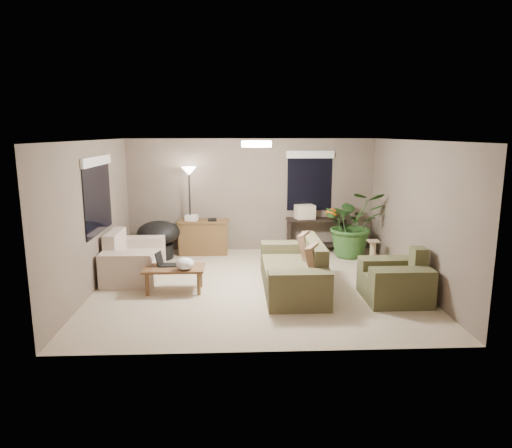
{
  "coord_description": "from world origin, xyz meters",
  "views": [
    {
      "loc": [
        -0.34,
        -7.63,
        2.62
      ],
      "look_at": [
        0.0,
        0.2,
        1.05
      ],
      "focal_mm": 32.0,
      "sensor_mm": 36.0,
      "label": 1
    }
  ],
  "objects_px": {
    "loveseat": "(133,260)",
    "cat_scratching_post": "(373,254)",
    "coffee_table": "(174,271)",
    "papasan_chair": "(159,237)",
    "houseplant": "(352,231)",
    "armchair": "(396,282)",
    "floor_lamp": "(189,182)",
    "desk": "(204,237)",
    "console_table": "(315,232)",
    "main_sofa": "(295,272)"
  },
  "relations": [
    {
      "from": "houseplant",
      "to": "floor_lamp",
      "type": "bearing_deg",
      "value": 174.55
    },
    {
      "from": "console_table",
      "to": "houseplant",
      "type": "bearing_deg",
      "value": -32.35
    },
    {
      "from": "floor_lamp",
      "to": "armchair",
      "type": "bearing_deg",
      "value": -40.03
    },
    {
      "from": "loveseat",
      "to": "console_table",
      "type": "relative_size",
      "value": 1.23
    },
    {
      "from": "coffee_table",
      "to": "loveseat",
      "type": "bearing_deg",
      "value": 135.23
    },
    {
      "from": "main_sofa",
      "to": "cat_scratching_post",
      "type": "height_order",
      "value": "main_sofa"
    },
    {
      "from": "houseplant",
      "to": "cat_scratching_post",
      "type": "height_order",
      "value": "houseplant"
    },
    {
      "from": "armchair",
      "to": "houseplant",
      "type": "relative_size",
      "value": 0.7
    },
    {
      "from": "loveseat",
      "to": "houseplant",
      "type": "height_order",
      "value": "houseplant"
    },
    {
      "from": "desk",
      "to": "papasan_chair",
      "type": "bearing_deg",
      "value": -160.56
    },
    {
      "from": "console_table",
      "to": "coffee_table",
      "type": "bearing_deg",
      "value": -137.95
    },
    {
      "from": "papasan_chair",
      "to": "desk",
      "type": "bearing_deg",
      "value": 19.44
    },
    {
      "from": "console_table",
      "to": "armchair",
      "type": "bearing_deg",
      "value": -76.24
    },
    {
      "from": "armchair",
      "to": "desk",
      "type": "distance_m",
      "value": 4.41
    },
    {
      "from": "armchair",
      "to": "coffee_table",
      "type": "height_order",
      "value": "armchair"
    },
    {
      "from": "loveseat",
      "to": "papasan_chair",
      "type": "relative_size",
      "value": 1.34
    },
    {
      "from": "desk",
      "to": "floor_lamp",
      "type": "height_order",
      "value": "floor_lamp"
    },
    {
      "from": "papasan_chair",
      "to": "main_sofa",
      "type": "bearing_deg",
      "value": -38.44
    },
    {
      "from": "loveseat",
      "to": "coffee_table",
      "type": "height_order",
      "value": "loveseat"
    },
    {
      "from": "armchair",
      "to": "papasan_chair",
      "type": "relative_size",
      "value": 0.84
    },
    {
      "from": "floor_lamp",
      "to": "coffee_table",
      "type": "bearing_deg",
      "value": -90.99
    },
    {
      "from": "floor_lamp",
      "to": "loveseat",
      "type": "bearing_deg",
      "value": -121.07
    },
    {
      "from": "desk",
      "to": "console_table",
      "type": "relative_size",
      "value": 0.85
    },
    {
      "from": "houseplant",
      "to": "desk",
      "type": "bearing_deg",
      "value": 173.76
    },
    {
      "from": "armchair",
      "to": "cat_scratching_post",
      "type": "relative_size",
      "value": 2.0
    },
    {
      "from": "main_sofa",
      "to": "coffee_table",
      "type": "height_order",
      "value": "main_sofa"
    },
    {
      "from": "armchair",
      "to": "houseplant",
      "type": "xyz_separation_m",
      "value": [
        -0.04,
        2.63,
        0.26
      ]
    },
    {
      "from": "cat_scratching_post",
      "to": "armchair",
      "type": "bearing_deg",
      "value": -96.51
    },
    {
      "from": "desk",
      "to": "papasan_chair",
      "type": "height_order",
      "value": "papasan_chair"
    },
    {
      "from": "armchair",
      "to": "floor_lamp",
      "type": "xyz_separation_m",
      "value": [
        -3.53,
        2.96,
        1.3
      ]
    },
    {
      "from": "coffee_table",
      "to": "floor_lamp",
      "type": "distance_m",
      "value": 2.71
    },
    {
      "from": "houseplant",
      "to": "cat_scratching_post",
      "type": "relative_size",
      "value": 2.87
    },
    {
      "from": "coffee_table",
      "to": "papasan_chair",
      "type": "bearing_deg",
      "value": 105.92
    },
    {
      "from": "main_sofa",
      "to": "floor_lamp",
      "type": "height_order",
      "value": "floor_lamp"
    },
    {
      "from": "loveseat",
      "to": "cat_scratching_post",
      "type": "relative_size",
      "value": 3.2
    },
    {
      "from": "main_sofa",
      "to": "console_table",
      "type": "distance_m",
      "value": 2.64
    },
    {
      "from": "armchair",
      "to": "papasan_chair",
      "type": "distance_m",
      "value": 4.95
    },
    {
      "from": "armchair",
      "to": "houseplant",
      "type": "distance_m",
      "value": 2.64
    },
    {
      "from": "armchair",
      "to": "loveseat",
      "type": "bearing_deg",
      "value": 162.26
    },
    {
      "from": "desk",
      "to": "console_table",
      "type": "height_order",
      "value": "same"
    },
    {
      "from": "main_sofa",
      "to": "cat_scratching_post",
      "type": "relative_size",
      "value": 4.4
    },
    {
      "from": "floor_lamp",
      "to": "desk",
      "type": "bearing_deg",
      "value": 3.68
    },
    {
      "from": "desk",
      "to": "coffee_table",
      "type": "bearing_deg",
      "value": -97.5
    },
    {
      "from": "console_table",
      "to": "papasan_chair",
      "type": "relative_size",
      "value": 1.09
    },
    {
      "from": "floor_lamp",
      "to": "houseplant",
      "type": "bearing_deg",
      "value": -5.45
    },
    {
      "from": "console_table",
      "to": "houseplant",
      "type": "height_order",
      "value": "houseplant"
    },
    {
      "from": "coffee_table",
      "to": "houseplant",
      "type": "xyz_separation_m",
      "value": [
        3.53,
        2.08,
        0.2
      ]
    },
    {
      "from": "main_sofa",
      "to": "houseplant",
      "type": "relative_size",
      "value": 1.53
    },
    {
      "from": "coffee_table",
      "to": "desk",
      "type": "distance_m",
      "value": 2.45
    },
    {
      "from": "coffee_table",
      "to": "papasan_chair",
      "type": "distance_m",
      "value": 2.19
    }
  ]
}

